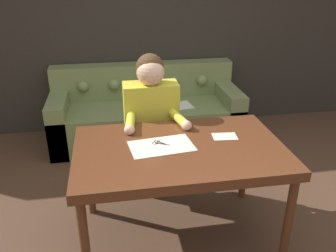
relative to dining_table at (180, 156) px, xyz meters
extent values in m
plane|color=#4C3323|center=(0.09, -0.09, -0.70)|extent=(16.00, 16.00, 0.00)
cube|color=#2D2823|center=(0.09, 2.16, 0.60)|extent=(8.00, 0.06, 2.60)
cube|color=#562D19|center=(0.00, 0.00, 0.04)|extent=(1.44, 0.92, 0.07)
cylinder|color=#562D19|center=(-0.66, -0.40, -0.35)|extent=(0.06, 0.06, 0.70)
cylinder|color=#562D19|center=(0.66, -0.40, -0.35)|extent=(0.06, 0.06, 0.70)
cylinder|color=#562D19|center=(-0.66, 0.40, -0.35)|extent=(0.06, 0.06, 0.70)
cylinder|color=#562D19|center=(0.66, 0.40, -0.35)|extent=(0.06, 0.06, 0.70)
cube|color=olive|center=(-0.04, 1.70, -0.48)|extent=(2.15, 0.83, 0.44)
cube|color=olive|center=(-0.04, 2.00, -0.06)|extent=(2.15, 0.22, 0.41)
cube|color=olive|center=(-1.02, 1.70, -0.40)|extent=(0.20, 0.83, 0.60)
cube|color=olive|center=(0.93, 1.70, -0.40)|extent=(0.20, 0.83, 0.60)
sphere|color=olive|center=(-0.75, 1.87, -0.06)|extent=(0.13, 0.13, 0.13)
sphere|color=olive|center=(-0.39, 1.87, -0.06)|extent=(0.13, 0.13, 0.13)
sphere|color=olive|center=(-0.04, 1.87, -0.06)|extent=(0.13, 0.13, 0.13)
sphere|color=olive|center=(0.31, 1.87, -0.06)|extent=(0.13, 0.13, 0.13)
sphere|color=olive|center=(0.66, 1.87, -0.06)|extent=(0.13, 0.13, 0.13)
cube|color=white|center=(0.30, 1.60, -0.26)|extent=(0.37, 0.31, 0.00)
cylinder|color=#33281E|center=(-0.12, 0.65, -0.45)|extent=(0.28, 0.28, 0.49)
cube|color=gold|center=(-0.12, 0.65, 0.06)|extent=(0.45, 0.22, 0.54)
sphere|color=#DBAD8E|center=(-0.12, 0.63, 0.43)|extent=(0.22, 0.22, 0.22)
sphere|color=#472D19|center=(-0.12, 0.66, 0.46)|extent=(0.23, 0.23, 0.23)
cylinder|color=gold|center=(-0.31, 0.40, 0.11)|extent=(0.10, 0.28, 0.07)
sphere|color=#DBAD8E|center=(-0.33, 0.26, 0.11)|extent=(0.08, 0.08, 0.08)
cylinder|color=gold|center=(0.08, 0.40, 0.11)|extent=(0.13, 0.29, 0.07)
sphere|color=#DBAD8E|center=(0.10, 0.26, 0.11)|extent=(0.08, 0.08, 0.08)
cube|color=beige|center=(-0.12, 0.03, 0.07)|extent=(0.46, 0.32, 0.00)
cube|color=beige|center=(0.35, 0.10, 0.07)|extent=(0.19, 0.14, 0.00)
cube|color=silver|center=(-0.02, 0.01, 0.08)|extent=(0.12, 0.06, 0.00)
cube|color=black|center=(-0.12, 0.06, 0.08)|extent=(0.08, 0.04, 0.00)
torus|color=black|center=(-0.16, 0.07, 0.08)|extent=(0.04, 0.04, 0.01)
cube|color=silver|center=(-0.04, -0.01, 0.08)|extent=(0.10, 0.10, 0.00)
cube|color=black|center=(-0.11, 0.07, 0.08)|extent=(0.07, 0.07, 0.00)
torus|color=black|center=(-0.14, 0.10, 0.08)|extent=(0.04, 0.04, 0.01)
cylinder|color=silver|center=(-0.08, 0.04, 0.08)|extent=(0.01, 0.01, 0.01)
camera|label=1|loc=(-0.45, -2.12, 1.22)|focal=38.00mm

